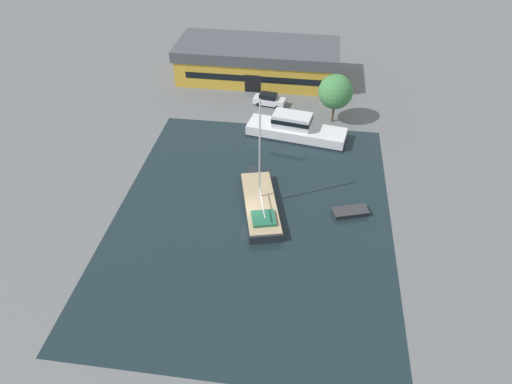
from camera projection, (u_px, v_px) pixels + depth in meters
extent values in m
plane|color=slate|center=(252.00, 216.00, 47.22)|extent=(440.00, 440.00, 0.00)
cube|color=#19282D|center=(252.00, 216.00, 47.21)|extent=(28.30, 36.37, 0.01)
cube|color=gold|center=(258.00, 66.00, 71.16)|extent=(24.08, 10.32, 3.82)
cube|color=#474C51|center=(258.00, 49.00, 69.43)|extent=(24.80, 10.63, 1.61)
cube|color=black|center=(253.00, 84.00, 67.65)|extent=(2.40, 0.08, 2.68)
cube|color=black|center=(253.00, 79.00, 67.17)|extent=(20.39, 0.24, 0.96)
cylinder|color=brown|center=(333.00, 112.00, 61.07)|extent=(0.30, 0.30, 2.71)
sphere|color=#428447|center=(336.00, 92.00, 59.14)|extent=(4.51, 4.51, 4.51)
cube|color=silver|center=(269.00, 101.00, 64.94)|extent=(4.69, 2.49, 0.83)
cube|color=black|center=(268.00, 96.00, 64.52)|extent=(2.55, 1.92, 0.64)
cube|color=black|center=(276.00, 97.00, 64.27)|extent=(0.28, 1.40, 0.51)
cylinder|color=black|center=(280.00, 102.00, 65.45)|extent=(0.62, 0.30, 0.60)
cylinder|color=black|center=(277.00, 107.00, 64.30)|extent=(0.62, 0.30, 0.60)
cylinder|color=black|center=(262.00, 99.00, 66.09)|extent=(0.62, 0.30, 0.60)
cylinder|color=black|center=(258.00, 104.00, 64.93)|extent=(0.62, 0.30, 0.60)
cube|color=#23282D|center=(260.00, 205.00, 47.79)|extent=(5.72, 10.80, 0.97)
cube|color=#23282D|center=(254.00, 172.00, 52.21)|extent=(1.74, 1.53, 0.97)
cube|color=tan|center=(260.00, 201.00, 47.46)|extent=(5.49, 10.37, 0.08)
cylinder|color=silver|center=(260.00, 152.00, 44.41)|extent=(0.16, 0.16, 11.38)
cylinder|color=silver|center=(262.00, 203.00, 45.55)|extent=(1.25, 4.53, 0.12)
cube|color=#236647|center=(264.00, 218.00, 45.17)|extent=(2.80, 2.76, 0.30)
cube|color=white|center=(296.00, 132.00, 58.44)|extent=(12.98, 5.64, 1.44)
cube|color=black|center=(296.00, 136.00, 58.81)|extent=(13.12, 5.73, 0.18)
cube|color=silver|center=(292.00, 121.00, 57.58)|extent=(5.14, 3.33, 1.74)
cube|color=black|center=(292.00, 119.00, 57.47)|extent=(5.25, 3.42, 0.56)
cube|color=#23282D|center=(350.00, 212.00, 47.28)|extent=(3.82, 2.49, 0.51)
cube|color=#333338|center=(351.00, 210.00, 47.09)|extent=(3.98, 2.61, 0.08)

